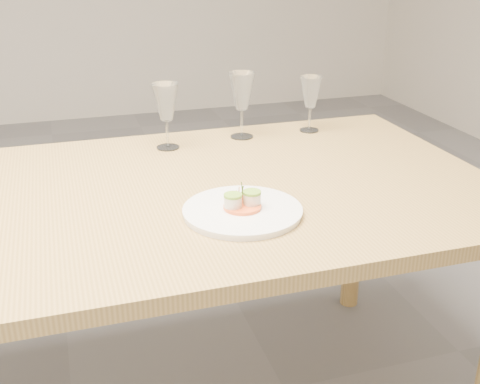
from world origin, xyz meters
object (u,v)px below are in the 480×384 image
object	(u,v)px
dinner_plate	(243,210)
wine_glass_3	(242,92)
dining_table	(45,229)
wine_glass_2	(166,103)
wine_glass_4	(311,93)

from	to	relation	value
dinner_plate	wine_glass_3	distance (m)	0.62
dinner_plate	wine_glass_3	size ratio (longest dim) A/B	1.34
dining_table	dinner_plate	distance (m)	0.51
dinner_plate	wine_glass_3	world-z (taller)	wine_glass_3
dinner_plate	wine_glass_2	size ratio (longest dim) A/B	1.40
wine_glass_2	wine_glass_3	distance (m)	0.26
wine_glass_4	dinner_plate	bearing A→B (deg)	-126.10
dining_table	dinner_plate	world-z (taller)	dinner_plate
wine_glass_2	wine_glass_4	bearing A→B (deg)	4.30
wine_glass_2	wine_glass_3	bearing A→B (deg)	8.43
dinner_plate	wine_glass_3	bearing A→B (deg)	72.75
wine_glass_3	wine_glass_4	distance (m)	0.24
wine_glass_3	dining_table	bearing A→B (deg)	-149.23
wine_glass_2	wine_glass_4	xyz separation A→B (m)	(0.50, 0.04, -0.01)
dinner_plate	wine_glass_2	distance (m)	0.56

